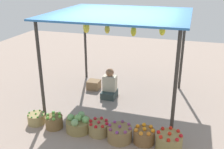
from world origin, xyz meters
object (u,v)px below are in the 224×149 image
basket_green_chilies (36,119)px  basket_green_apples (54,122)px  basket_oranges (144,136)px  wooden_crate_near_vendor (94,85)px  basket_red_tomatoes (169,141)px  vendor_person (110,86)px  basket_purple_onions (120,134)px  basket_cabbages (78,124)px  basket_red_apples (99,128)px

basket_green_chilies → basket_green_apples: basket_green_apples is taller
basket_oranges → wooden_crate_near_vendor: 2.74m
basket_green_chilies → basket_red_tomatoes: 2.82m
basket_green_chilies → basket_oranges: basket_oranges is taller
vendor_person → basket_green_chilies: 2.05m
basket_purple_onions → basket_oranges: basket_purple_onions is taller
basket_cabbages → basket_oranges: size_ratio=1.22×
basket_red_apples → basket_oranges: (0.93, -0.02, 0.01)m
basket_cabbages → basket_purple_onions: bearing=-4.7°
vendor_person → basket_red_tomatoes: 2.46m
basket_oranges → wooden_crate_near_vendor: bearing=131.2°
basket_purple_onions → wooden_crate_near_vendor: 2.51m
vendor_person → basket_oranges: size_ratio=1.88×
basket_cabbages → basket_purple_onions: (0.90, -0.07, -0.01)m
basket_red_apples → basket_green_apples: bearing=-176.8°
basket_cabbages → basket_red_tomatoes: 1.84m
basket_cabbages → basket_red_apples: 0.44m
vendor_person → basket_red_apples: size_ratio=1.85×
basket_oranges → basket_red_tomatoes: 0.48m
basket_red_apples → basket_cabbages: bearing=-178.2°
basket_red_apples → basket_purple_onions: bearing=-10.8°
vendor_person → basket_green_chilies: size_ratio=2.14×
basket_green_apples → basket_oranges: bearing=1.1°
basket_red_apples → basket_red_tomatoes: bearing=-3.2°
basket_red_apples → basket_oranges: size_ratio=1.02×
basket_green_chilies → basket_red_tomatoes: size_ratio=0.75×
basket_green_chilies → basket_green_apples: (0.45, -0.03, 0.03)m
basket_purple_onions → basket_oranges: size_ratio=1.16×
basket_red_apples → wooden_crate_near_vendor: basket_red_apples is taller
basket_green_chilies → basket_red_apples: basket_red_apples is taller
basket_red_tomatoes → wooden_crate_near_vendor: size_ratio=1.46×
basket_purple_onions → basket_red_tomatoes: (0.94, 0.01, 0.01)m
basket_green_chilies → basket_oranges: bearing=0.1°
basket_green_chilies → wooden_crate_near_vendor: bearing=75.2°
vendor_person → basket_purple_onions: bearing=-66.8°
basket_oranges → vendor_person: bearing=125.7°
vendor_person → basket_green_chilies: bearing=-123.2°
basket_green_apples → basket_red_apples: 0.98m
basket_red_apples → basket_oranges: bearing=-1.2°
basket_purple_onions → basket_cabbages: bearing=175.3°
basket_green_chilies → basket_purple_onions: size_ratio=0.76×
basket_green_apples → basket_red_tomatoes: basket_red_tomatoes is taller
basket_purple_onions → basket_green_apples: bearing=178.7°
basket_purple_onions → vendor_person: bearing=113.2°
basket_green_apples → wooden_crate_near_vendor: basket_green_apples is taller
basket_green_apples → basket_red_apples: size_ratio=0.86×
basket_cabbages → basket_purple_onions: 0.90m
basket_red_tomatoes → wooden_crate_near_vendor: bearing=137.1°
basket_cabbages → basket_red_apples: size_ratio=1.21×
basket_green_chilies → basket_oranges: 2.35m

